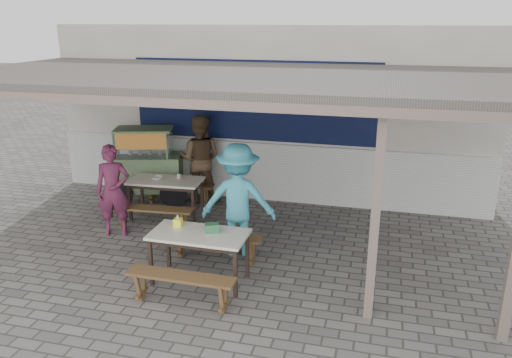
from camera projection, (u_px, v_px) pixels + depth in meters
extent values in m
plane|color=#66615C|center=(216.00, 262.00, 7.76)|extent=(60.00, 60.00, 0.00)
cube|color=silver|center=(270.00, 111.00, 10.53)|extent=(9.00, 1.20, 3.50)
cube|color=silver|center=(262.00, 171.00, 10.31)|extent=(9.00, 0.10, 1.20)
cube|color=#0D133E|center=(253.00, 101.00, 9.92)|extent=(5.00, 0.03, 1.60)
cube|color=#514945|center=(233.00, 76.00, 7.83)|extent=(9.00, 4.20, 0.12)
cube|color=#705F55|center=(182.00, 103.00, 5.98)|extent=(9.00, 0.12, 0.12)
cube|color=#705F55|center=(375.00, 218.00, 5.95)|extent=(0.11, 0.11, 2.70)
cube|color=silver|center=(166.00, 181.00, 9.30)|extent=(1.39, 0.77, 0.04)
cube|color=black|center=(166.00, 184.00, 9.32)|extent=(1.29, 0.67, 0.06)
cube|color=black|center=(130.00, 203.00, 9.26)|extent=(0.05, 0.05, 0.71)
cube|color=black|center=(193.00, 207.00, 9.04)|extent=(0.05, 0.05, 0.71)
cube|color=black|center=(142.00, 193.00, 9.78)|extent=(0.05, 0.05, 0.71)
cube|color=black|center=(202.00, 197.00, 9.57)|extent=(0.05, 0.05, 0.71)
cube|color=brown|center=(153.00, 209.00, 8.75)|extent=(1.46, 0.38, 0.04)
cube|color=brown|center=(123.00, 218.00, 8.92)|extent=(0.07, 0.28, 0.41)
cube|color=brown|center=(185.00, 223.00, 8.72)|extent=(0.07, 0.28, 0.41)
cube|color=brown|center=(178.00, 185.00, 10.03)|extent=(1.46, 0.38, 0.04)
cube|color=brown|center=(152.00, 193.00, 10.20)|extent=(0.07, 0.28, 0.41)
cube|color=brown|center=(206.00, 197.00, 10.00)|extent=(0.07, 0.28, 0.41)
cube|color=silver|center=(199.00, 234.00, 6.99)|extent=(1.37, 0.71, 0.04)
cube|color=black|center=(199.00, 238.00, 7.01)|extent=(1.27, 0.61, 0.06)
cube|color=black|center=(151.00, 262.00, 6.99)|extent=(0.05, 0.05, 0.71)
cube|color=black|center=(235.00, 274.00, 6.69)|extent=(0.05, 0.05, 0.71)
cube|color=black|center=(168.00, 245.00, 7.52)|extent=(0.05, 0.05, 0.71)
cube|color=black|center=(247.00, 255.00, 7.22)|extent=(0.05, 0.05, 0.71)
cube|color=brown|center=(181.00, 276.00, 6.46)|extent=(1.46, 0.29, 0.04)
cube|color=brown|center=(141.00, 286.00, 6.67)|extent=(0.05, 0.28, 0.41)
cube|color=brown|center=(224.00, 298.00, 6.39)|extent=(0.05, 0.28, 0.41)
cube|color=brown|center=(215.00, 235.00, 7.70)|extent=(1.46, 0.29, 0.04)
cube|color=brown|center=(181.00, 244.00, 7.92)|extent=(0.05, 0.28, 0.41)
cube|color=brown|center=(252.00, 252.00, 7.63)|extent=(0.05, 0.28, 0.41)
cube|color=#6F8B5D|center=(149.00, 171.00, 10.18)|extent=(1.46, 1.02, 0.69)
cube|color=#6F8B5D|center=(150.00, 188.00, 10.29)|extent=(1.40, 0.97, 0.05)
cylinder|color=black|center=(119.00, 194.00, 9.92)|extent=(0.54, 0.20, 0.55)
cylinder|color=black|center=(174.00, 194.00, 9.95)|extent=(0.54, 0.20, 0.55)
cube|color=silver|center=(144.00, 142.00, 9.99)|extent=(1.20, 0.86, 0.54)
cube|color=#6F8B5D|center=(143.00, 129.00, 9.91)|extent=(1.25, 0.91, 0.04)
cube|color=#EE5D38|center=(141.00, 141.00, 9.66)|extent=(0.95, 0.29, 0.31)
cylinder|color=black|center=(186.00, 157.00, 10.11)|extent=(0.67, 0.23, 0.04)
imported|color=#612341|center=(113.00, 191.00, 8.55)|extent=(0.68, 0.57, 1.60)
imported|color=brown|center=(200.00, 159.00, 10.10)|extent=(0.94, 0.76, 1.81)
imported|color=#3EA8BD|center=(238.00, 200.00, 7.81)|extent=(1.27, 0.87, 1.81)
cube|color=#FDFA2A|center=(178.00, 222.00, 7.21)|extent=(0.12, 0.12, 0.11)
cube|color=#2D673F|center=(212.00, 228.00, 6.99)|extent=(0.23, 0.19, 0.13)
cylinder|color=beige|center=(179.00, 176.00, 9.38)|extent=(0.07, 0.07, 0.08)
imported|color=white|center=(157.00, 177.00, 9.35)|extent=(0.23, 0.23, 0.05)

